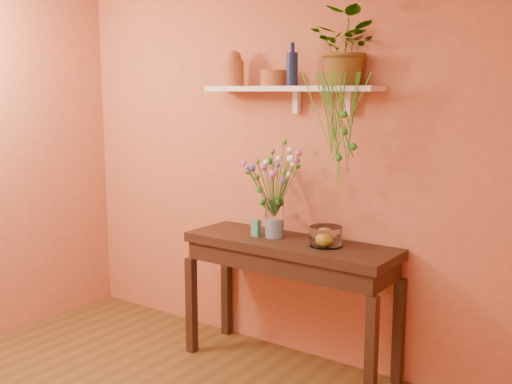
# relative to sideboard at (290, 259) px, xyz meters

# --- Properties ---
(room) EXTENTS (4.04, 4.04, 2.70)m
(room) POSITION_rel_sideboard_xyz_m (-0.15, -1.74, 0.58)
(room) COLOR brown
(room) RESTS_ON ground
(sideboard) EXTENTS (1.49, 0.48, 0.91)m
(sideboard) POSITION_rel_sideboard_xyz_m (0.00, 0.00, 0.00)
(sideboard) COLOR #331B11
(sideboard) RESTS_ON ground
(wall_shelf) EXTENTS (1.30, 0.24, 0.19)m
(wall_shelf) POSITION_rel_sideboard_xyz_m (-0.09, 0.13, 1.14)
(wall_shelf) COLOR white
(wall_shelf) RESTS_ON room
(terracotta_jug) EXTENTS (0.19, 0.19, 0.25)m
(terracotta_jug) POSITION_rel_sideboard_xyz_m (-0.55, 0.10, 1.28)
(terracotta_jug) COLOR #A25030
(terracotta_jug) RESTS_ON wall_shelf
(terracotta_pot) EXTENTS (0.23, 0.23, 0.11)m
(terracotta_pot) POSITION_rel_sideboard_xyz_m (-0.25, 0.16, 1.22)
(terracotta_pot) COLOR #A25030
(terracotta_pot) RESTS_ON wall_shelf
(blue_bottle) EXTENTS (0.09, 0.09, 0.28)m
(blue_bottle) POSITION_rel_sideboard_xyz_m (-0.06, 0.11, 1.28)
(blue_bottle) COLOR #121C41
(blue_bottle) RESTS_ON wall_shelf
(spider_plant) EXTENTS (0.48, 0.43, 0.48)m
(spider_plant) POSITION_rel_sideboard_xyz_m (0.33, 0.14, 1.40)
(spider_plant) COLOR #25791D
(spider_plant) RESTS_ON wall_shelf
(plant_fronds) EXTENTS (0.48, 0.32, 0.72)m
(plant_fronds) POSITION_rel_sideboard_xyz_m (0.37, -0.01, 0.93)
(plant_fronds) COLOR #25791D
(plant_fronds) RESTS_ON wall_shelf
(glass_vase) EXTENTS (0.13, 0.13, 0.27)m
(glass_vase) POSITION_rel_sideboard_xyz_m (-0.14, 0.02, 0.25)
(glass_vase) COLOR white
(glass_vase) RESTS_ON sideboard
(bouquet) EXTENTS (0.50, 0.51, 0.52)m
(bouquet) POSITION_rel_sideboard_xyz_m (-0.15, 0.02, 0.56)
(bouquet) COLOR #386B28
(bouquet) RESTS_ON glass_vase
(glass_bowl) EXTENTS (0.21, 0.21, 0.13)m
(glass_bowl) POSITION_rel_sideboard_xyz_m (0.27, 0.01, 0.19)
(glass_bowl) COLOR white
(glass_bowl) RESTS_ON sideboard
(lemon) EXTENTS (0.09, 0.09, 0.09)m
(lemon) POSITION_rel_sideboard_xyz_m (0.27, -0.00, 0.18)
(lemon) COLOR yellow
(lemon) RESTS_ON glass_bowl
(carton) EXTENTS (0.06, 0.05, 0.12)m
(carton) POSITION_rel_sideboard_xyz_m (-0.26, -0.03, 0.19)
(carton) COLOR teal
(carton) RESTS_ON sideboard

